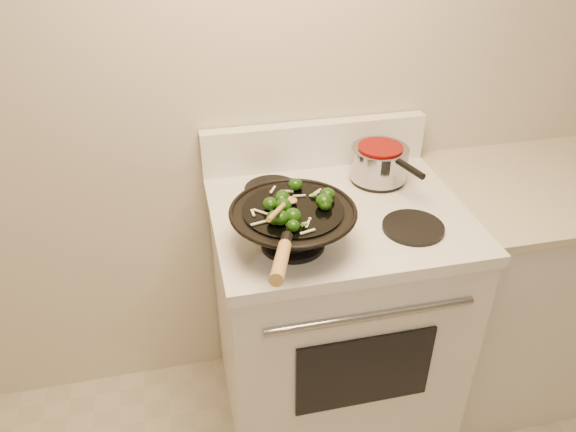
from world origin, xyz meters
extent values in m
plane|color=beige|center=(0.00, 1.50, 1.30)|extent=(3.50, 0.00, 3.50)
cube|color=white|center=(-0.26, 1.17, 0.44)|extent=(0.76, 0.64, 0.88)
cube|color=white|center=(-0.26, 1.17, 0.90)|extent=(0.78, 0.66, 0.04)
cube|color=white|center=(-0.26, 1.47, 1.00)|extent=(0.78, 0.05, 0.16)
cylinder|color=gray|center=(-0.26, 0.84, 0.78)|extent=(0.60, 0.02, 0.02)
cube|color=black|center=(-0.26, 0.84, 0.55)|extent=(0.42, 0.01, 0.28)
cylinder|color=black|center=(-0.44, 1.02, 0.93)|extent=(0.18, 0.18, 0.01)
cylinder|color=black|center=(-0.08, 1.02, 0.93)|extent=(0.18, 0.18, 0.01)
cylinder|color=black|center=(-0.44, 1.32, 0.93)|extent=(0.18, 0.18, 0.01)
cylinder|color=black|center=(-0.08, 1.32, 0.93)|extent=(0.18, 0.18, 0.01)
cube|color=silver|center=(0.54, 1.20, 0.44)|extent=(0.87, 0.60, 0.88)
cube|color=beige|center=(0.54, 1.20, 0.90)|extent=(0.90, 0.62, 0.03)
torus|color=black|center=(-0.44, 1.02, 1.03)|extent=(0.35, 0.35, 0.01)
cylinder|color=black|center=(-0.44, 1.02, 1.04)|extent=(0.27, 0.27, 0.01)
cylinder|color=black|center=(-0.50, 0.83, 1.08)|extent=(0.04, 0.06, 0.04)
cylinder|color=#A87D42|center=(-0.54, 0.72, 1.10)|extent=(0.09, 0.18, 0.07)
ellipsoid|color=#123408|center=(-0.41, 1.12, 1.06)|extent=(0.04, 0.04, 0.03)
cylinder|color=#50822F|center=(-0.40, 1.12, 1.05)|extent=(0.02, 0.01, 0.01)
ellipsoid|color=#123408|center=(-0.47, 1.02, 1.06)|extent=(0.04, 0.04, 0.04)
ellipsoid|color=#123408|center=(-0.34, 1.05, 1.06)|extent=(0.04, 0.04, 0.04)
ellipsoid|color=#123408|center=(-0.46, 1.07, 1.05)|extent=(0.04, 0.04, 0.03)
cylinder|color=#50822F|center=(-0.45, 1.07, 1.05)|extent=(0.01, 0.02, 0.01)
ellipsoid|color=#123408|center=(-0.50, 1.03, 1.06)|extent=(0.04, 0.04, 0.03)
ellipsoid|color=#123408|center=(-0.36, 1.00, 1.05)|extent=(0.03, 0.03, 0.03)
ellipsoid|color=#123408|center=(-0.36, 1.01, 1.06)|extent=(0.05, 0.05, 0.04)
cylinder|color=#50822F|center=(-0.34, 1.01, 1.05)|extent=(0.02, 0.01, 0.02)
ellipsoid|color=#123408|center=(-0.46, 0.96, 1.06)|extent=(0.05, 0.05, 0.04)
ellipsoid|color=#123408|center=(-0.47, 1.06, 1.05)|extent=(0.04, 0.04, 0.03)
ellipsoid|color=#123408|center=(-0.50, 0.96, 1.06)|extent=(0.04, 0.04, 0.04)
cylinder|color=#50822F|center=(-0.49, 0.96, 1.05)|extent=(0.02, 0.01, 0.01)
ellipsoid|color=#123408|center=(-0.46, 0.92, 1.05)|extent=(0.04, 0.04, 0.03)
ellipsoid|color=#123408|center=(-0.49, 0.96, 1.06)|extent=(0.05, 0.05, 0.04)
cube|color=silver|center=(-0.50, 1.00, 1.04)|extent=(0.02, 0.03, 0.00)
cube|color=silver|center=(-0.53, 1.02, 1.04)|extent=(0.04, 0.03, 0.00)
cube|color=silver|center=(-0.55, 1.02, 1.04)|extent=(0.01, 0.03, 0.00)
cube|color=silver|center=(-0.36, 1.09, 1.04)|extent=(0.03, 0.03, 0.00)
cube|color=silver|center=(-0.48, 1.13, 1.04)|extent=(0.03, 0.04, 0.00)
cube|color=silver|center=(-0.49, 0.99, 1.04)|extent=(0.03, 0.03, 0.00)
cube|color=silver|center=(-0.54, 0.97, 1.04)|extent=(0.05, 0.02, 0.00)
cube|color=silver|center=(-0.44, 1.11, 1.04)|extent=(0.04, 0.02, 0.00)
cube|color=silver|center=(-0.42, 0.94, 1.04)|extent=(0.02, 0.03, 0.00)
cube|color=silver|center=(-0.37, 1.08, 1.04)|extent=(0.04, 0.02, 0.00)
cube|color=silver|center=(-0.43, 0.90, 1.04)|extent=(0.04, 0.02, 0.00)
cube|color=silver|center=(-0.48, 0.95, 1.04)|extent=(0.01, 0.04, 0.00)
cube|color=silver|center=(-0.41, 1.08, 1.04)|extent=(0.04, 0.01, 0.00)
cylinder|color=#4D922F|center=(-0.37, 1.06, 1.05)|extent=(0.01, 0.02, 0.02)
cylinder|color=#4D922F|center=(-0.43, 0.93, 1.05)|extent=(0.02, 0.03, 0.02)
cylinder|color=#4D922F|center=(-0.36, 1.01, 1.05)|extent=(0.01, 0.02, 0.01)
cylinder|color=#4D922F|center=(-0.35, 1.01, 1.05)|extent=(0.02, 0.01, 0.01)
cylinder|color=#4D922F|center=(-0.46, 0.99, 1.05)|extent=(0.02, 0.02, 0.01)
sphere|color=beige|center=(-0.41, 0.96, 1.04)|extent=(0.01, 0.01, 0.01)
sphere|color=beige|center=(-0.45, 1.10, 1.04)|extent=(0.01, 0.01, 0.01)
sphere|color=beige|center=(-0.44, 1.09, 1.04)|extent=(0.01, 0.01, 0.01)
sphere|color=beige|center=(-0.50, 1.07, 1.04)|extent=(0.01, 0.01, 0.01)
ellipsoid|color=#A87D42|center=(-0.45, 1.05, 1.05)|extent=(0.06, 0.06, 0.01)
cylinder|color=#A87D42|center=(-0.49, 0.96, 1.08)|extent=(0.10, 0.19, 0.08)
cylinder|color=gray|center=(-0.08, 1.32, 0.99)|extent=(0.19, 0.19, 0.10)
cylinder|color=#710705|center=(-0.08, 1.32, 1.04)|extent=(0.15, 0.15, 0.01)
cylinder|color=black|center=(-0.04, 1.17, 1.03)|extent=(0.05, 0.12, 0.02)
camera|label=1|loc=(-0.73, -0.22, 1.85)|focal=35.00mm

